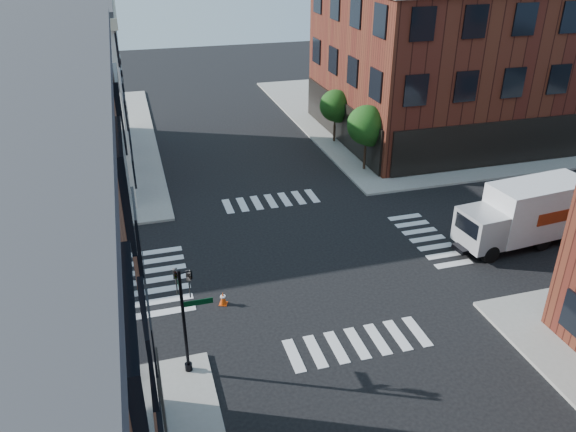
# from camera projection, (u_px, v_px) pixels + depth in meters

# --- Properties ---
(ground) EXTENTS (120.00, 120.00, 0.00)m
(ground) POSITION_uv_depth(u_px,v_px,m) (305.00, 257.00, 28.83)
(ground) COLOR black
(ground) RESTS_ON ground
(sidewalk_ne) EXTENTS (30.00, 30.00, 0.15)m
(sidewalk_ne) POSITION_uv_depth(u_px,v_px,m) (452.00, 111.00, 51.96)
(sidewalk_ne) COLOR gray
(sidewalk_ne) RESTS_ON ground
(building_ne) EXTENTS (25.00, 16.00, 12.00)m
(building_ne) POSITION_uv_depth(u_px,v_px,m) (489.00, 56.00, 44.86)
(building_ne) COLOR #461811
(building_ne) RESTS_ON ground
(tree_near) EXTENTS (2.69, 2.69, 4.49)m
(tree_near) POSITION_uv_depth(u_px,v_px,m) (368.00, 127.00, 37.80)
(tree_near) COLOR black
(tree_near) RESTS_ON ground
(tree_far) EXTENTS (2.43, 2.43, 4.07)m
(tree_far) POSITION_uv_depth(u_px,v_px,m) (336.00, 107.00, 43.06)
(tree_far) COLOR black
(tree_far) RESTS_ON ground
(signal_pole) EXTENTS (1.29, 1.24, 4.60)m
(signal_pole) POSITION_uv_depth(u_px,v_px,m) (185.00, 309.00, 20.15)
(signal_pole) COLOR black
(signal_pole) RESTS_ON ground
(box_truck) EXTENTS (7.63, 2.94, 3.38)m
(box_truck) POSITION_uv_depth(u_px,v_px,m) (526.00, 213.00, 29.40)
(box_truck) COLOR silver
(box_truck) RESTS_ON ground
(traffic_cone) EXTENTS (0.45, 0.45, 0.64)m
(traffic_cone) POSITION_uv_depth(u_px,v_px,m) (223.00, 299.00, 25.10)
(traffic_cone) COLOR #DE4309
(traffic_cone) RESTS_ON ground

